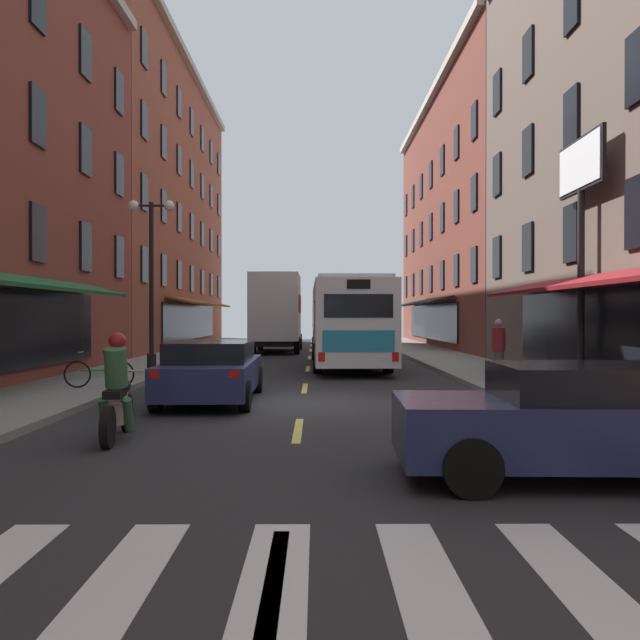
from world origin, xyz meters
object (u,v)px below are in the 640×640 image
object	(u,v)px
billboard_sign	(581,199)
transit_bus	(347,322)
sedan_near	(212,370)
sedan_mid	(287,333)
pedestrian_mid	(499,349)
sedan_far	(592,420)
box_truck	(277,313)
bicycle_near	(99,373)
street_lamp_twin	(151,278)
motorcycle_rider	(117,394)

from	to	relation	value
billboard_sign	transit_bus	size ratio (longest dim) A/B	0.56
sedan_near	sedan_mid	bearing A→B (deg)	89.49
billboard_sign	sedan_mid	distance (m)	31.52
pedestrian_mid	sedan_far	bearing A→B (deg)	-94.22
sedan_near	sedan_far	size ratio (longest dim) A/B	1.06
sedan_mid	sedan_far	world-z (taller)	sedan_mid
billboard_sign	box_truck	xyz separation A→B (m)	(-8.80, 18.15, -2.85)
bicycle_near	box_truck	bearing A→B (deg)	79.90
billboard_sign	sedan_far	distance (m)	10.73
transit_bus	sedan_mid	world-z (taller)	transit_bus
street_lamp_twin	pedestrian_mid	bearing A→B (deg)	-14.40
billboard_sign	sedan_far	bearing A→B (deg)	-110.83
sedan_mid	transit_bus	bearing A→B (deg)	-81.48
sedan_mid	pedestrian_mid	world-z (taller)	pedestrian_mid
sedan_near	motorcycle_rider	xyz separation A→B (m)	(-0.74, -4.62, 0.01)
sedan_mid	pedestrian_mid	bearing A→B (deg)	-76.32
box_truck	street_lamp_twin	xyz separation A→B (m)	(-3.05, -14.38, 1.04)
transit_bus	sedan_far	world-z (taller)	transit_bus
box_truck	billboard_sign	bearing A→B (deg)	-64.13
sedan_mid	motorcycle_rider	bearing A→B (deg)	-91.61
transit_bus	street_lamp_twin	bearing A→B (deg)	-143.31
box_truck	bicycle_near	world-z (taller)	box_truck
billboard_sign	bicycle_near	bearing A→B (deg)	-177.92
motorcycle_rider	bicycle_near	xyz separation A→B (m)	(-2.30, 6.26, -0.21)
transit_bus	bicycle_near	xyz separation A→B (m)	(-6.55, -8.89, -1.18)
motorcycle_rider	sedan_near	bearing A→B (deg)	80.86
billboard_sign	sedan_mid	xyz separation A→B (m)	(-8.79, 29.98, -4.20)
bicycle_near	street_lamp_twin	xyz separation A→B (m)	(0.26, 4.21, 2.60)
sedan_near	pedestrian_mid	bearing A→B (deg)	24.07
sedan_near	bicycle_near	bearing A→B (deg)	151.65
pedestrian_mid	sedan_mid	bearing A→B (deg)	108.91
billboard_sign	street_lamp_twin	distance (m)	12.56
box_truck	sedan_near	distance (m)	20.28
sedan_near	bicycle_near	xyz separation A→B (m)	(-3.04, 1.64, -0.20)
transit_bus	sedan_far	xyz separation A→B (m)	(2.05, -17.67, -0.99)
transit_bus	pedestrian_mid	size ratio (longest dim) A/B	6.64
box_truck	sedan_mid	bearing A→B (deg)	89.93
pedestrian_mid	bicycle_near	bearing A→B (deg)	-165.87
billboard_sign	pedestrian_mid	world-z (taller)	billboard_sign
transit_bus	sedan_near	xyz separation A→B (m)	(-3.51, -10.53, -0.99)
billboard_sign	transit_bus	world-z (taller)	billboard_sign
billboard_sign	bicycle_near	size ratio (longest dim) A/B	3.69
motorcycle_rider	sedan_far	bearing A→B (deg)	-21.79
box_truck	pedestrian_mid	distance (m)	18.40
transit_bus	sedan_mid	bearing A→B (deg)	98.52
box_truck	sedan_mid	size ratio (longest dim) A/B	1.61
transit_bus	street_lamp_twin	world-z (taller)	street_lamp_twin
sedan_far	pedestrian_mid	bearing A→B (deg)	80.55
motorcycle_rider	pedestrian_mid	distance (m)	11.26
bicycle_near	street_lamp_twin	bearing A→B (deg)	86.47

